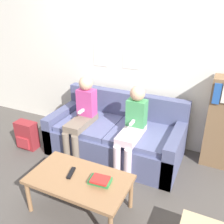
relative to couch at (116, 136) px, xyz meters
The scene contains 9 objects.
ground_plane 0.62m from the couch, 90.00° to the right, with size 10.00×10.00×0.00m, color #4C4742.
wall_back 1.16m from the couch, 90.01° to the left, with size 8.00×0.06×2.60m.
couch is the anchor object (origin of this frame).
coffee_table 1.13m from the couch, 84.99° to the right, with size 1.01×0.57×0.41m.
person_left 0.57m from the couch, 154.27° to the right, with size 0.24×0.60×1.09m.
person_right 0.50m from the couch, 33.37° to the right, with size 0.24×0.60×1.07m.
tv_remote 1.11m from the couch, 90.34° to the right, with size 0.08×0.17×0.02m.
book_stack 1.15m from the couch, 73.60° to the right, with size 0.22×0.17×0.06m.
backpack 1.31m from the couch, 160.49° to the right, with size 0.31×0.20×0.41m.
Camera 1 is at (1.23, -2.19, 2.05)m, focal length 40.00 mm.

